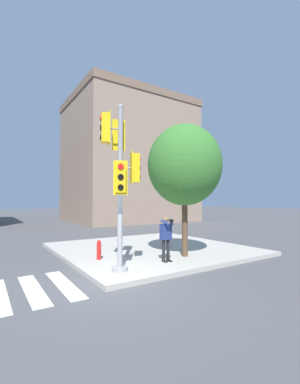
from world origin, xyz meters
The scene contains 7 objects.
ground_plane centered at (0.00, 0.00, 0.00)m, with size 160.00×160.00×0.00m, color #4C4C4F.
sidewalk_corner centered at (3.50, 3.50, 0.08)m, with size 8.00×8.00×0.16m.
traffic_signal_pole centered at (0.43, 0.57, 3.33)m, with size 1.24×1.23×5.19m.
person_photographer centered at (2.37, 0.78, 1.10)m, with size 0.50×0.53×1.58m.
street_tree centered at (3.51, 1.08, 3.71)m, with size 2.90×2.90×5.17m.
fire_hydrant centered at (0.49, 2.38, 0.51)m, with size 0.16×0.22×0.71m.
building_right centered at (11.51, 20.61, 7.11)m, with size 13.36×11.69×14.19m.
Camera 1 is at (-3.14, -6.59, 2.29)m, focal length 24.00 mm.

